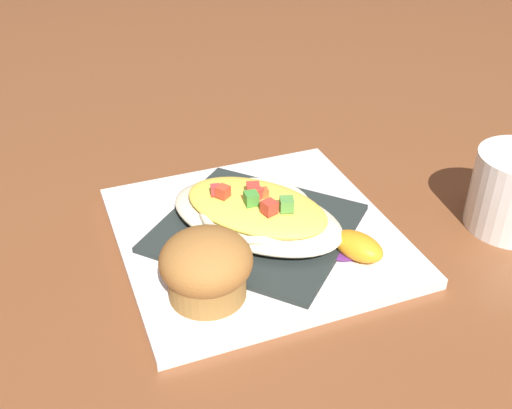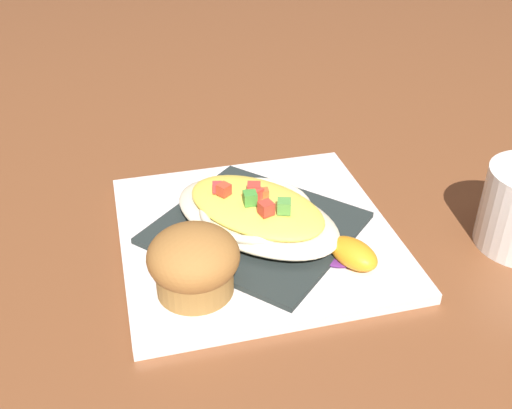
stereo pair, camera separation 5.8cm
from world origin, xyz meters
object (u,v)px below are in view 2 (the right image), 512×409
at_px(muffin, 194,262).
at_px(orange_garnish, 351,254).
at_px(square_plate, 256,235).
at_px(gratin_dish, 256,212).

xyz_separation_m(muffin, orange_garnish, (0.01, 0.14, -0.02)).
bearing_deg(square_plate, orange_garnish, 40.19).
relative_size(gratin_dish, orange_garnish, 3.46).
relative_size(square_plate, orange_garnish, 4.36).
bearing_deg(square_plate, gratin_dish, -31.90).
distance_m(square_plate, gratin_dish, 0.03).
bearing_deg(muffin, gratin_dish, 129.55).
distance_m(square_plate, orange_garnish, 0.10).
bearing_deg(orange_garnish, square_plate, -139.81).
bearing_deg(orange_garnish, gratin_dish, -139.75).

